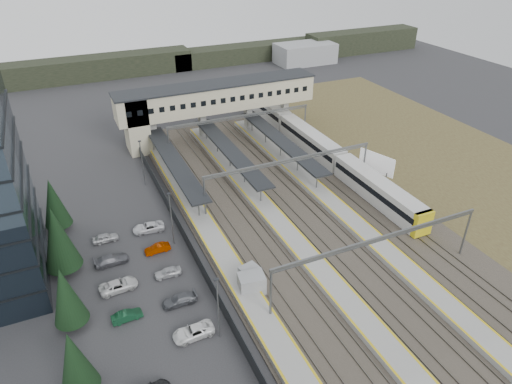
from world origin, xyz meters
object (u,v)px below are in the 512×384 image
relay_cabin_near (252,284)px  footbridge (205,101)px  train (312,142)px  billboard (376,164)px  relay_cabin_far (250,274)px

relay_cabin_near → footbridge: bearing=77.7°
train → billboard: 15.78m
relay_cabin_near → train: bearing=49.7°
relay_cabin_near → footbridge: 46.73m
relay_cabin_far → billboard: billboard is taller
relay_cabin_far → train: bearing=48.5°
billboard → relay_cabin_far: bearing=-154.8°
billboard → relay_cabin_near: bearing=-152.2°
footbridge → billboard: 35.75m
relay_cabin_far → footbridge: bearing=77.9°
relay_cabin_far → footbridge: size_ratio=0.06×
relay_cabin_far → billboard: size_ratio=0.42×
train → relay_cabin_far: bearing=-131.5°
relay_cabin_near → relay_cabin_far: bearing=73.2°
footbridge → billboard: footbridge is taller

